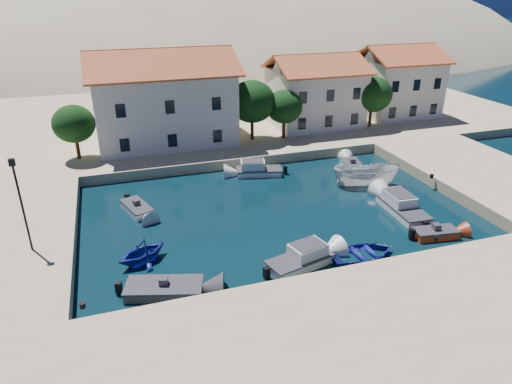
% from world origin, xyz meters
% --- Properties ---
extents(ground, '(400.00, 400.00, 0.00)m').
position_xyz_m(ground, '(0.00, 0.00, 0.00)').
color(ground, black).
rests_on(ground, ground).
extents(quay_south, '(52.00, 12.00, 1.00)m').
position_xyz_m(quay_south, '(0.00, -6.00, 0.50)').
color(quay_south, tan).
rests_on(quay_south, ground).
extents(quay_east, '(11.00, 20.00, 1.00)m').
position_xyz_m(quay_east, '(20.50, 10.00, 0.50)').
color(quay_east, tan).
rests_on(quay_east, ground).
extents(quay_west, '(8.00, 20.00, 1.00)m').
position_xyz_m(quay_west, '(-19.00, 10.00, 0.50)').
color(quay_west, tan).
rests_on(quay_west, ground).
extents(quay_north, '(80.00, 36.00, 1.00)m').
position_xyz_m(quay_north, '(2.00, 38.00, 0.50)').
color(quay_north, tan).
rests_on(quay_north, ground).
extents(hills, '(254.00, 176.00, 99.00)m').
position_xyz_m(hills, '(20.64, 123.62, -23.40)').
color(hills, tan).
rests_on(hills, ground).
extents(building_left, '(14.70, 9.45, 9.70)m').
position_xyz_m(building_left, '(-6.00, 28.00, 5.94)').
color(building_left, white).
rests_on(building_left, quay_north).
extents(building_mid, '(10.50, 8.40, 8.30)m').
position_xyz_m(building_mid, '(12.00, 29.00, 5.22)').
color(building_mid, white).
rests_on(building_mid, quay_north).
extents(building_right, '(9.45, 8.40, 8.80)m').
position_xyz_m(building_right, '(24.00, 30.00, 5.47)').
color(building_right, white).
rests_on(building_right, quay_north).
extents(trees, '(37.30, 5.30, 6.45)m').
position_xyz_m(trees, '(4.51, 25.46, 4.84)').
color(trees, '#382314').
rests_on(trees, quay_north).
extents(lamppost, '(0.35, 0.25, 6.22)m').
position_xyz_m(lamppost, '(-17.50, 8.00, 4.75)').
color(lamppost, black).
rests_on(lamppost, quay_west).
extents(bollards, '(29.36, 9.56, 0.30)m').
position_xyz_m(bollards, '(2.80, 3.87, 1.15)').
color(bollards, black).
rests_on(bollards, ground).
extents(motorboat_grey_sw, '(4.88, 3.19, 1.25)m').
position_xyz_m(motorboat_grey_sw, '(-9.91, 2.11, 0.29)').
color(motorboat_grey_sw, '#36353A').
rests_on(motorboat_grey_sw, ground).
extents(cabin_cruiser_south, '(4.71, 2.90, 1.60)m').
position_xyz_m(cabin_cruiser_south, '(-1.23, 2.25, 0.48)').
color(cabin_cruiser_south, silver).
rests_on(cabin_cruiser_south, ground).
extents(rowboat_south, '(4.71, 3.45, 0.95)m').
position_xyz_m(rowboat_south, '(3.12, 1.82, 0.00)').
color(rowboat_south, navy).
rests_on(rowboat_south, ground).
extents(motorboat_red_se, '(3.29, 1.81, 1.25)m').
position_xyz_m(motorboat_red_se, '(9.49, 2.64, 0.30)').
color(motorboat_red_se, maroon).
rests_on(motorboat_red_se, ground).
extents(cabin_cruiser_east, '(2.38, 5.27, 1.60)m').
position_xyz_m(cabin_cruiser_east, '(9.53, 6.64, 0.48)').
color(cabin_cruiser_east, silver).
rests_on(cabin_cruiser_east, ground).
extents(boat_east, '(6.30, 3.85, 2.28)m').
position_xyz_m(boat_east, '(9.54, 12.34, 0.00)').
color(boat_east, silver).
rests_on(boat_east, ground).
extents(motorboat_white_ne, '(2.50, 3.89, 1.25)m').
position_xyz_m(motorboat_white_ne, '(10.44, 16.39, 0.30)').
color(motorboat_white_ne, silver).
rests_on(motorboat_white_ne, ground).
extents(rowboat_west, '(4.38, 4.18, 1.79)m').
position_xyz_m(rowboat_west, '(-10.80, 5.91, 0.00)').
color(rowboat_west, navy).
rests_on(rowboat_west, ground).
extents(motorboat_white_west, '(2.51, 3.73, 1.25)m').
position_xyz_m(motorboat_white_west, '(-10.53, 13.44, 0.30)').
color(motorboat_white_west, silver).
rests_on(motorboat_white_west, ground).
extents(cabin_cruiser_north, '(4.62, 2.79, 1.60)m').
position_xyz_m(cabin_cruiser_north, '(1.22, 17.83, 0.48)').
color(cabin_cruiser_north, silver).
rests_on(cabin_cruiser_north, ground).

